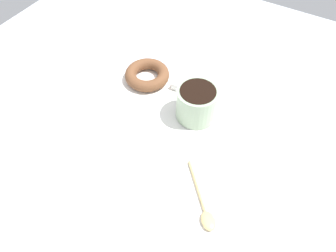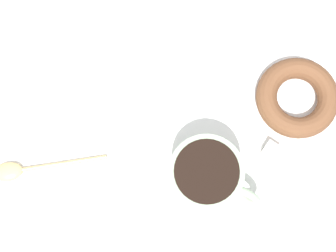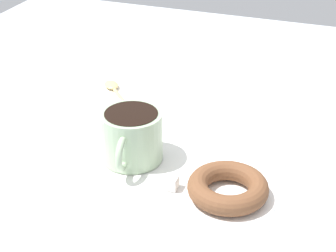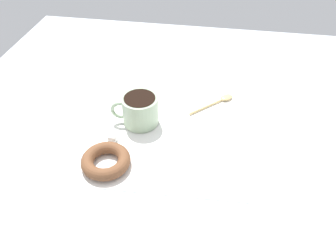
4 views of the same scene
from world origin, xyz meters
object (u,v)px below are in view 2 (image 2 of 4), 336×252
Objects in this scene: coffee_cup at (206,176)px; donut at (297,98)px; sugar_cube at (271,150)px; spoon at (25,169)px.

coffee_cup reaches higher than donut.
spoon is at bearing 128.85° from sugar_cube.
sugar_cube is at bearing -32.17° from coffee_cup.
donut is 7.48cm from sugar_cube.
donut reaches higher than sugar_cube.
coffee_cup is 1.02× the size of spoon.
coffee_cup is at bearing 165.27° from donut.
donut is at bearing 6.57° from sugar_cube.
donut reaches higher than spoon.
sugar_cube reaches higher than spoon.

